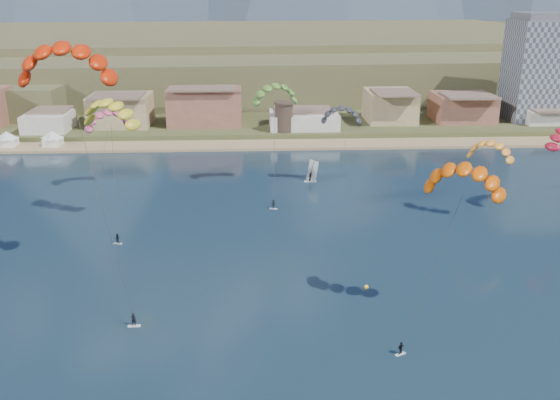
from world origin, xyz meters
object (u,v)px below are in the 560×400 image
kitesurfer_red (65,57)px  kitesurfer_yellow (110,109)px  watchtower (284,116)px  apartment_tower (543,68)px  buoy (366,287)px  kitesurfer_green (275,91)px  kitesurfer_orange (465,174)px  windsurfer (311,175)px

kitesurfer_red → kitesurfer_yellow: bearing=91.8°
watchtower → kitesurfer_red: 99.94m
apartment_tower → buoy: (-72.89, -106.80, -17.71)m
kitesurfer_green → buoy: (11.44, -46.83, -20.93)m
watchtower → kitesurfer_orange: kitesurfer_orange is taller
kitesurfer_red → buoy: size_ratio=55.62×
buoy → apartment_tower: bearing=55.7°
apartment_tower → kitesurfer_orange: apartment_tower is taller
apartment_tower → kitesurfer_yellow: size_ratio=1.30×
kitesurfer_orange → buoy: kitesurfer_orange is taller
apartment_tower → kitesurfer_green: (-84.33, -59.97, 3.22)m
kitesurfer_orange → windsurfer: kitesurfer_orange is taller
apartment_tower → kitesurfer_orange: bearing=-118.7°
watchtower → windsurfer: 41.85m
kitesurfer_red → kitesurfer_green: bearing=57.0°
kitesurfer_yellow → kitesurfer_green: kitesurfer_yellow is taller
kitesurfer_red → kitesurfer_orange: size_ratio=1.57×
apartment_tower → buoy: bearing=-124.3°
apartment_tower → watchtower: apartment_tower is taller
kitesurfer_red → windsurfer: (37.10, 49.03, -31.48)m
buoy → kitesurfer_green: bearing=103.7°
kitesurfer_red → windsurfer: size_ratio=7.63×
kitesurfer_orange → windsurfer: (-12.95, 59.99, -18.25)m
apartment_tower → kitesurfer_green: bearing=-144.6°
watchtower → buoy: 93.28m
kitesurfer_green → kitesurfer_orange: bearing=-69.1°
kitesurfer_orange → buoy: (-9.74, 8.58, -19.67)m
kitesurfer_yellow → buoy: 54.15m
watchtower → kitesurfer_orange: size_ratio=0.37×
kitesurfer_orange → apartment_tower: bearing=61.3°
apartment_tower → windsurfer: (-76.09, -55.39, -16.28)m
apartment_tower → buoy: 130.51m
apartment_tower → kitesurfer_red: bearing=-137.3°
kitesurfer_green → windsurfer: 21.66m
kitesurfer_orange → watchtower: bearing=99.4°
kitesurfer_orange → kitesurfer_green: (-21.19, 55.41, 1.25)m
apartment_tower → kitesurfer_yellow: bearing=-145.4°
kitesurfer_yellow → kitesurfer_orange: (50.87, -36.75, -1.48)m
apartment_tower → kitesurfer_yellow: (-114.01, -78.63, 3.45)m
kitesurfer_green → buoy: kitesurfer_green is taller
watchtower → kitesurfer_red: kitesurfer_red is taller
apartment_tower → kitesurfer_orange: size_ratio=1.36×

